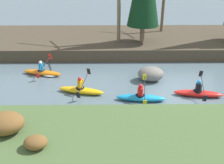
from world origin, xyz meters
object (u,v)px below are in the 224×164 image
at_px(kayaker_middle, 141,97).
at_px(kayaker_far_back, 44,72).
at_px(kayaker_lead, 199,93).
at_px(boulder_midstream, 151,74).
at_px(kayaker_trailing, 81,90).

distance_m(kayaker_middle, kayaker_far_back, 7.11).
relative_size(kayaker_lead, kayaker_middle, 1.00).
relative_size(kayaker_middle, boulder_midstream, 1.70).
bearing_deg(boulder_midstream, kayaker_trailing, -158.14).
bearing_deg(kayaker_trailing, kayaker_far_back, 150.52).
relative_size(kayaker_lead, boulder_midstream, 1.70).
relative_size(kayaker_middle, kayaker_far_back, 1.01).
bearing_deg(kayaker_far_back, kayaker_trailing, -29.00).
xyz_separation_m(kayaker_lead, kayaker_far_back, (-9.44, 3.12, -0.02)).
distance_m(kayaker_lead, kayaker_trailing, 6.69).
bearing_deg(kayaker_far_back, kayaker_lead, -3.46).
bearing_deg(boulder_midstream, kayaker_far_back, 172.32).
bearing_deg(kayaker_middle, kayaker_far_back, 155.33).
height_order(kayaker_lead, kayaker_far_back, same).
xyz_separation_m(kayaker_far_back, boulder_midstream, (7.02, -0.95, 0.27)).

